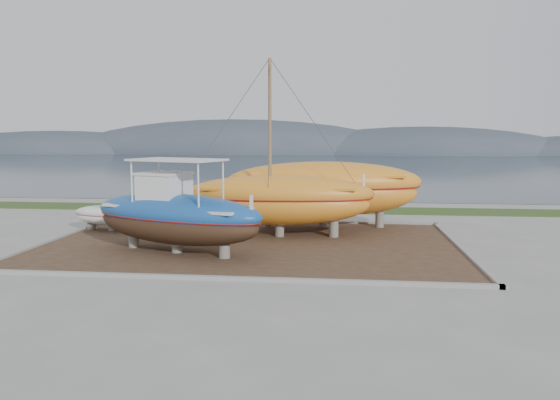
# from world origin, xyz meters

# --- Properties ---
(ground) EXTENTS (140.00, 140.00, 0.00)m
(ground) POSITION_xyz_m (0.00, 0.00, 0.00)
(ground) COLOR gray
(ground) RESTS_ON ground
(dirt_patch) EXTENTS (18.00, 12.00, 0.06)m
(dirt_patch) POSITION_xyz_m (0.00, 4.00, 0.03)
(dirt_patch) COLOR #422D1E
(dirt_patch) RESTS_ON ground
(curb_frame) EXTENTS (18.60, 12.60, 0.15)m
(curb_frame) POSITION_xyz_m (0.00, 4.00, 0.07)
(curb_frame) COLOR gray
(curb_frame) RESTS_ON ground
(grass_strip) EXTENTS (44.00, 3.00, 0.08)m
(grass_strip) POSITION_xyz_m (0.00, 15.50, 0.04)
(grass_strip) COLOR #284219
(grass_strip) RESTS_ON ground
(sea) EXTENTS (260.00, 100.00, 0.04)m
(sea) POSITION_xyz_m (0.00, 70.00, 0.00)
(sea) COLOR #1B2B37
(sea) RESTS_ON ground
(mountain_ridge) EXTENTS (200.00, 36.00, 20.00)m
(mountain_ridge) POSITION_xyz_m (0.00, 125.00, 0.00)
(mountain_ridge) COLOR #333D49
(mountain_ridge) RESTS_ON ground
(blue_caique) EXTENTS (8.35, 5.10, 3.84)m
(blue_caique) POSITION_xyz_m (-2.69, 1.81, 1.98)
(blue_caique) COLOR #194F9D
(blue_caique) RESTS_ON dirt_patch
(white_dinghy) EXTENTS (4.33, 2.17, 1.25)m
(white_dinghy) POSITION_xyz_m (-7.48, 6.46, 0.68)
(white_dinghy) COLOR silver
(white_dinghy) RESTS_ON dirt_patch
(orange_sailboat) EXTENTS (9.07, 3.16, 8.32)m
(orange_sailboat) POSITION_xyz_m (1.11, 5.82, 4.22)
(orange_sailboat) COLOR orange
(orange_sailboat) RESTS_ON dirt_patch
(orange_bare_hull) EXTENTS (10.43, 4.02, 3.34)m
(orange_bare_hull) POSITION_xyz_m (3.09, 8.65, 1.73)
(orange_bare_hull) COLOR orange
(orange_bare_hull) RESTS_ON dirt_patch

